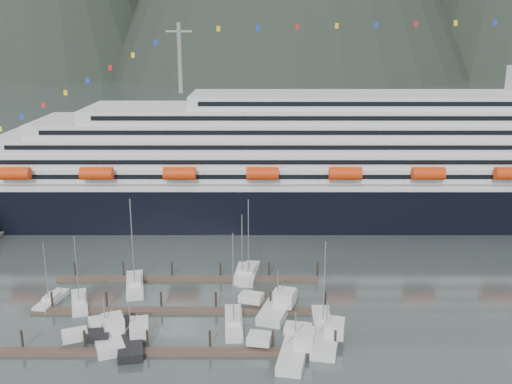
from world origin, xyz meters
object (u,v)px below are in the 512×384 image
(sailboat_g, at_px, (249,274))
(sailboat_e, at_px, (135,285))
(trawler_a, at_px, (130,337))
(cruise_ship, at_px, (349,169))
(trawler_d, at_px, (325,336))
(sailboat_b, at_px, (79,303))
(sailboat_a, at_px, (51,301))
(sailboat_h, at_px, (322,322))
(sailboat_d, at_px, (234,323))
(trawler_b, at_px, (105,334))
(trawler_c, at_px, (294,346))
(sailboat_f, at_px, (243,274))
(trawler_e, at_px, (277,305))

(sailboat_g, bearing_deg, sailboat_e, 112.12)
(trawler_a, bearing_deg, cruise_ship, -43.84)
(cruise_ship, height_order, trawler_d, cruise_ship)
(cruise_ship, height_order, trawler_a, cruise_ship)
(sailboat_b, distance_m, trawler_d, 41.69)
(sailboat_a, bearing_deg, sailboat_h, -89.71)
(sailboat_d, relative_size, sailboat_e, 0.92)
(sailboat_a, xyz_separation_m, sailboat_h, (44.92, -7.82, 0.04))
(cruise_ship, distance_m, sailboat_d, 63.35)
(trawler_b, xyz_separation_m, trawler_c, (27.85, -3.40, -0.05))
(sailboat_f, height_order, trawler_a, sailboat_f)
(sailboat_f, bearing_deg, sailboat_b, 119.45)
(trawler_b, bearing_deg, sailboat_g, -63.63)
(sailboat_a, height_order, sailboat_g, sailboat_g)
(cruise_ship, bearing_deg, trawler_d, -101.18)
(trawler_a, bearing_deg, sailboat_f, -43.30)
(trawler_a, bearing_deg, sailboat_d, -81.59)
(sailboat_a, bearing_deg, trawler_a, -119.24)
(sailboat_e, bearing_deg, cruise_ship, -57.40)
(sailboat_g, height_order, trawler_b, sailboat_g)
(sailboat_e, height_order, trawler_e, sailboat_e)
(sailboat_a, distance_m, sailboat_f, 34.08)
(sailboat_a, xyz_separation_m, trawler_c, (39.96, -15.88, 0.49))
(sailboat_h, height_order, trawler_e, sailboat_h)
(cruise_ship, distance_m, sailboat_e, 62.22)
(trawler_c, bearing_deg, sailboat_a, 79.78)
(sailboat_d, bearing_deg, trawler_d, -112.77)
(cruise_ship, height_order, sailboat_g, cruise_ship)
(sailboat_a, relative_size, trawler_d, 0.93)
(sailboat_d, height_order, trawler_e, sailboat_d)
(sailboat_h, relative_size, trawler_a, 1.14)
(trawler_c, height_order, trawler_d, trawler_d)
(trawler_d, bearing_deg, sailboat_a, 85.64)
(sailboat_f, distance_m, trawler_d, 27.62)
(cruise_ship, relative_size, sailboat_e, 12.10)
(cruise_ship, bearing_deg, trawler_a, -123.57)
(sailboat_d, bearing_deg, trawler_c, -134.64)
(sailboat_a, height_order, trawler_c, sailboat_a)
(sailboat_f, xyz_separation_m, sailboat_g, (1.24, -0.04, 0.01))
(trawler_a, bearing_deg, sailboat_h, -89.89)
(trawler_d, bearing_deg, trawler_c, 133.51)
(sailboat_a, relative_size, sailboat_d, 0.72)
(sailboat_g, height_order, trawler_a, sailboat_g)
(cruise_ship, relative_size, sailboat_b, 16.32)
(sailboat_g, relative_size, trawler_e, 1.24)
(sailboat_a, height_order, trawler_a, sailboat_a)
(sailboat_f, bearing_deg, sailboat_e, 110.58)
(sailboat_e, xyz_separation_m, trawler_b, (-0.73, -18.76, 0.48))
(sailboat_f, relative_size, trawler_e, 1.01)
(sailboat_d, bearing_deg, sailboat_b, 71.05)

